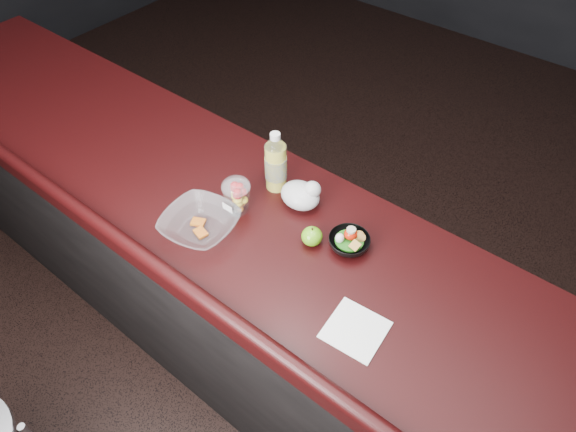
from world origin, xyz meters
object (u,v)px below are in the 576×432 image
(green_apple, at_px, (312,236))
(takeout_bowl, at_px, (200,224))
(fruit_cup, at_px, (237,195))
(snack_bowl, at_px, (349,241))
(lemonade_bottle, at_px, (276,165))

(green_apple, distance_m, takeout_bowl, 0.37)
(fruit_cup, height_order, snack_bowl, fruit_cup)
(lemonade_bottle, bearing_deg, takeout_bowl, -100.84)
(snack_bowl, xyz_separation_m, takeout_bowl, (-0.43, -0.25, 0.00))
(fruit_cup, relative_size, takeout_bowl, 0.50)
(takeout_bowl, bearing_deg, lemonade_bottle, 79.16)
(lemonade_bottle, distance_m, fruit_cup, 0.18)
(green_apple, relative_size, takeout_bowl, 0.25)
(lemonade_bottle, bearing_deg, green_apple, -27.76)
(fruit_cup, distance_m, green_apple, 0.29)
(fruit_cup, bearing_deg, snack_bowl, 14.21)
(snack_bowl, bearing_deg, takeout_bowl, -150.09)
(fruit_cup, height_order, green_apple, fruit_cup)
(lemonade_bottle, relative_size, green_apple, 3.30)
(lemonade_bottle, height_order, snack_bowl, lemonade_bottle)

